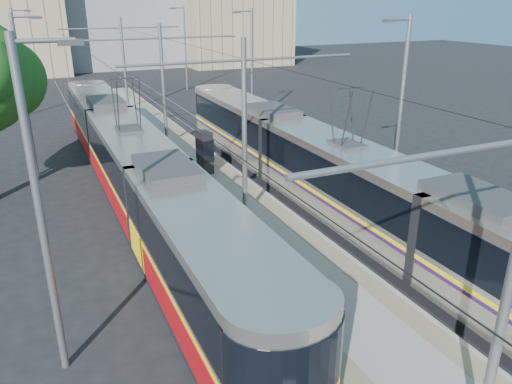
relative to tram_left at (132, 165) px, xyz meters
name	(u,v)px	position (x,y,z in m)	size (l,w,h in m)	color
ground	(361,333)	(3.60, -12.22, -1.71)	(160.00, 160.00, 0.00)	black
platform	(182,159)	(3.60, 4.78, -1.56)	(4.00, 50.00, 0.30)	gray
tactile_strip_left	(156,160)	(2.15, 4.78, -1.40)	(0.70, 50.00, 0.01)	gray
tactile_strip_right	(206,154)	(5.05, 4.78, -1.40)	(0.70, 50.00, 0.01)	gray
rails	(182,162)	(3.60, 4.78, -1.69)	(8.71, 70.00, 0.03)	gray
tram_left	(132,165)	(0.00, 0.00, 0.00)	(2.43, 30.68, 5.50)	black
tram_right	(345,180)	(7.20, -5.89, 0.15)	(2.43, 31.92, 5.50)	black
catenary	(194,89)	(3.60, 1.93, 2.82)	(9.20, 70.00, 7.00)	gray
street_lamps	(159,77)	(3.60, 8.78, 2.48)	(15.18, 38.22, 8.00)	gray
shelter	(205,151)	(3.97, 1.71, -0.30)	(0.68, 1.01, 2.12)	black
building_right	(233,16)	(23.60, 45.78, 4.71)	(14.28, 10.20, 12.82)	tan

